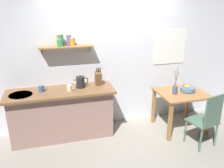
% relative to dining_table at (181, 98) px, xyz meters
% --- Properties ---
extents(ground_plane, '(14.00, 14.00, 0.00)m').
position_rel_dining_table_xyz_m(ground_plane, '(-1.17, -0.02, -0.63)').
color(ground_plane, gray).
extents(back_wall, '(6.80, 0.11, 2.70)m').
position_rel_dining_table_xyz_m(back_wall, '(-0.97, 0.63, 0.72)').
color(back_wall, silver).
rests_on(back_wall, ground_plane).
extents(kitchen_counter, '(1.83, 0.63, 0.90)m').
position_rel_dining_table_xyz_m(kitchen_counter, '(-2.17, 0.30, -0.17)').
color(kitchen_counter, gray).
rests_on(kitchen_counter, ground_plane).
extents(wall_shelf, '(0.92, 0.20, 0.34)m').
position_rel_dining_table_xyz_m(wall_shelf, '(-2.04, 0.47, 1.05)').
color(wall_shelf, '#9E6B3D').
extents(dining_table, '(0.87, 0.78, 0.75)m').
position_rel_dining_table_xyz_m(dining_table, '(0.00, 0.00, 0.00)').
color(dining_table, '#9E6B3D').
rests_on(dining_table, ground_plane).
extents(dining_chair_near, '(0.50, 0.49, 0.97)m').
position_rel_dining_table_xyz_m(dining_chair_near, '(0.10, -0.66, -0.10)').
color(dining_chair_near, '#4C6B5B').
rests_on(dining_chair_near, ground_plane).
extents(fruit_bowl, '(0.28, 0.28, 0.14)m').
position_rel_dining_table_xyz_m(fruit_bowl, '(0.12, 0.01, 0.18)').
color(fruit_bowl, '#51759E').
rests_on(fruit_bowl, dining_table).
extents(twig_vase, '(0.10, 0.10, 0.51)m').
position_rel_dining_table_xyz_m(twig_vase, '(-0.17, -0.05, 0.21)').
color(twig_vase, '#475675').
rests_on(twig_vase, dining_table).
extents(electric_kettle, '(0.25, 0.17, 0.22)m').
position_rel_dining_table_xyz_m(electric_kettle, '(-1.81, 0.35, 0.37)').
color(electric_kettle, black).
rests_on(electric_kettle, kitchen_counter).
extents(knife_block, '(0.11, 0.19, 0.34)m').
position_rel_dining_table_xyz_m(knife_block, '(-1.49, 0.38, 0.41)').
color(knife_block, brown).
rests_on(knife_block, kitchen_counter).
extents(coffee_mug_by_sink, '(0.13, 0.09, 0.10)m').
position_rel_dining_table_xyz_m(coffee_mug_by_sink, '(-2.48, 0.32, 0.32)').
color(coffee_mug_by_sink, '#3D5B89').
rests_on(coffee_mug_by_sink, kitchen_counter).
extents(coffee_mug_spare, '(0.13, 0.08, 0.10)m').
position_rel_dining_table_xyz_m(coffee_mug_spare, '(-2.02, 0.22, 0.32)').
color(coffee_mug_spare, white).
rests_on(coffee_mug_spare, kitchen_counter).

